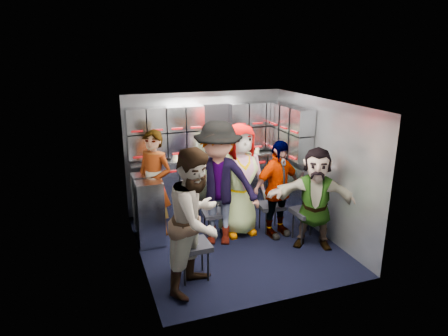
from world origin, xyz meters
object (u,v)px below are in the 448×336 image
object	(u,v)px
jump_seat_mid_left	(215,215)
attendant_arc_d	(277,189)
attendant_arc_a	(196,220)
attendant_arc_b	(218,184)
jump_seat_near_left	(193,247)
jump_seat_mid_right	(271,207)
attendant_standing	(155,184)
jump_seat_near_right	(307,213)
attendant_arc_e	(315,198)
attendant_arc_c	(239,180)
jump_seat_center	(235,204)

from	to	relation	value
jump_seat_mid_left	attendant_arc_d	world-z (taller)	attendant_arc_d
attendant_arc_a	attendant_arc_b	distance (m)	1.18
jump_seat_near_left	attendant_arc_d	distance (m)	1.74
jump_seat_mid_right	attendant_standing	size ratio (longest dim) A/B	0.27
jump_seat_near_right	attendant_arc_a	size ratio (longest dim) A/B	0.29
jump_seat_near_right	attendant_arc_d	distance (m)	0.57
attendant_arc_e	attendant_arc_b	bearing A→B (deg)	-174.71
jump_seat_near_left	jump_seat_near_right	distance (m)	1.94
jump_seat_mid_right	attendant_arc_c	size ratio (longest dim) A/B	0.26
jump_seat_mid_left	jump_seat_near_right	world-z (taller)	jump_seat_near_right
jump_seat_near_right	attendant_arc_d	xyz separation A→B (m)	(-0.35, 0.32, 0.31)
jump_seat_center	attendant_arc_a	distance (m)	1.79
attendant_arc_b	jump_seat_mid_left	bearing A→B (deg)	113.08
jump_seat_center	attendant_arc_d	bearing A→B (deg)	-42.07
jump_seat_mid_right	attendant_arc_c	world-z (taller)	attendant_arc_c
attendant_standing	attendant_arc_c	world-z (taller)	attendant_arc_c
attendant_standing	attendant_arc_b	distance (m)	1.02
jump_seat_near_right	attendant_arc_b	bearing A→B (deg)	162.69
attendant_arc_a	attendant_arc_d	distance (m)	1.80
attendant_standing	attendant_arc_a	size ratio (longest dim) A/B	0.95
jump_seat_center	attendant_arc_b	size ratio (longest dim) A/B	0.27
jump_seat_near_right	attendant_arc_b	world-z (taller)	attendant_arc_b
attendant_standing	attendant_arc_e	bearing A→B (deg)	16.84
jump_seat_center	attendant_arc_c	world-z (taller)	attendant_arc_c
jump_seat_mid_left	attendant_arc_e	xyz separation A→B (m)	(1.27, -0.76, 0.38)
jump_seat_near_left	jump_seat_mid_left	size ratio (longest dim) A/B	1.17
attendant_standing	attendant_arc_e	world-z (taller)	attendant_standing
jump_seat_near_right	attendant_arc_a	distance (m)	2.03
jump_seat_near_left	jump_seat_mid_left	world-z (taller)	jump_seat_near_left
jump_seat_mid_left	jump_seat_near_right	size ratio (longest dim) A/B	0.83
attendant_standing	attendant_arc_e	distance (m)	2.40
jump_seat_center	attendant_arc_e	distance (m)	1.33
jump_seat_mid_left	attendant_arc_b	distance (m)	0.59
jump_seat_center	jump_seat_mid_right	distance (m)	0.58
jump_seat_near_left	attendant_arc_b	world-z (taller)	attendant_arc_b
jump_seat_near_left	attendant_arc_b	xyz separation A→B (m)	(0.61, 0.83, 0.49)
jump_seat_mid_left	attendant_arc_e	world-z (taller)	attendant_arc_e
jump_seat_mid_left	attendant_arc_b	xyz separation A→B (m)	(0.00, -0.18, 0.56)
attendant_arc_a	attendant_arc_c	distance (m)	1.59
jump_seat_mid_left	attendant_standing	xyz separation A→B (m)	(-0.83, 0.40, 0.46)
jump_seat_center	attendant_arc_e	xyz separation A→B (m)	(0.86, -0.96, 0.33)
jump_seat_near_right	jump_seat_mid_left	bearing A→B (deg)	155.64
jump_seat_center	attendant_arc_d	xyz separation A→B (m)	(0.51, -0.46, 0.34)
attendant_standing	attendant_arc_a	distance (m)	1.60
jump_seat_near_right	attendant_arc_e	world-z (taller)	attendant_arc_e
attendant_arc_a	attendant_arc_c	world-z (taller)	attendant_arc_a
jump_seat_near_left	attendant_arc_c	xyz separation A→B (m)	(1.03, 1.03, 0.45)
jump_seat_near_left	attendant_arc_a	size ratio (longest dim) A/B	0.28
attendant_arc_c	attendant_arc_a	bearing A→B (deg)	-131.90
jump_seat_near_left	jump_seat_mid_left	xyz separation A→B (m)	(0.61, 1.01, -0.06)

